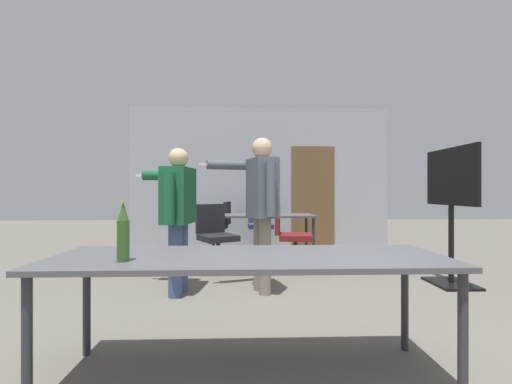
# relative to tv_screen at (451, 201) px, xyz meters

# --- Properties ---
(back_wall) EXTENTS (5.35, 0.12, 2.85)m
(back_wall) POSITION_rel_tv_screen_xyz_m (-2.10, 3.14, 0.42)
(back_wall) COLOR #A3A8B2
(back_wall) RESTS_ON ground_plane
(conference_table_near) EXTENTS (2.30, 0.75, 0.72)m
(conference_table_near) POSITION_rel_tv_screen_xyz_m (-2.42, -1.94, -0.32)
(conference_table_near) COLOR #4C4C51
(conference_table_near) RESTS_ON ground_plane
(conference_table_far) EXTENTS (2.24, 0.75, 0.72)m
(conference_table_far) POSITION_rel_tv_screen_xyz_m (-2.42, 1.70, -0.32)
(conference_table_far) COLOR #4C4C51
(conference_table_far) RESTS_ON ground_plane
(tv_screen) EXTENTS (0.44, 0.98, 1.62)m
(tv_screen) POSITION_rel_tv_screen_xyz_m (0.00, 0.00, 0.00)
(tv_screen) COLOR black
(tv_screen) RESTS_ON ground_plane
(person_center_tall) EXTENTS (0.73, 0.76, 1.57)m
(person_center_tall) POSITION_rel_tv_screen_xyz_m (-3.18, -0.25, -0.06)
(person_center_tall) COLOR #3D4C75
(person_center_tall) RESTS_ON ground_plane
(person_left_plaid) EXTENTS (0.88, 0.61, 1.70)m
(person_left_plaid) POSITION_rel_tv_screen_xyz_m (-2.27, -0.22, 0.04)
(person_left_plaid) COLOR slate
(person_left_plaid) RESTS_ON ground_plane
(office_chair_mid_tucked) EXTENTS (0.58, 0.52, 0.91)m
(office_chair_mid_tucked) POSITION_rel_tv_screen_xyz_m (-1.79, 0.95, -0.57)
(office_chair_mid_tucked) COLOR black
(office_chair_mid_tucked) RESTS_ON ground_plane
(office_chair_far_right) EXTENTS (0.52, 0.56, 0.92)m
(office_chair_far_right) POSITION_rel_tv_screen_xyz_m (-2.15, 2.56, -0.56)
(office_chair_far_right) COLOR black
(office_chair_far_right) RESTS_ON ground_plane
(office_chair_side_rolled) EXTENTS (0.65, 0.67, 0.92)m
(office_chair_side_rolled) POSITION_rel_tv_screen_xyz_m (-2.85, 0.86, -0.56)
(office_chair_side_rolled) COLOR black
(office_chair_side_rolled) RESTS_ON ground_plane
(office_chair_near_pushed) EXTENTS (0.58, 0.52, 0.92)m
(office_chair_near_pushed) POSITION_rel_tv_screen_xyz_m (-2.95, 2.34, -0.56)
(office_chair_near_pushed) COLOR black
(office_chair_near_pushed) RESTS_ON ground_plane
(beer_bottle) EXTENTS (0.07, 0.07, 0.33)m
(beer_bottle) POSITION_rel_tv_screen_xyz_m (-3.11, -2.09, -0.11)
(beer_bottle) COLOR #2D511E
(beer_bottle) RESTS_ON conference_table_near
(drink_cup) EXTENTS (0.08, 0.08, 0.10)m
(drink_cup) POSITION_rel_tv_screen_xyz_m (-2.01, 1.80, -0.21)
(drink_cup) COLOR #E05123
(drink_cup) RESTS_ON conference_table_far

